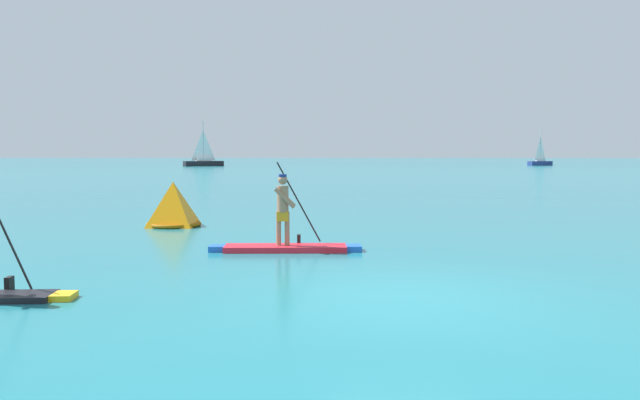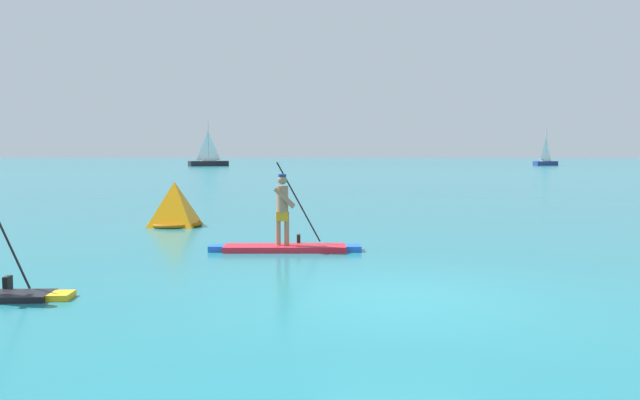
# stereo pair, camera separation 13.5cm
# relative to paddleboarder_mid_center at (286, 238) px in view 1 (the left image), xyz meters

# --- Properties ---
(ground) EXTENTS (440.00, 440.00, 0.00)m
(ground) POSITION_rel_paddleboarder_mid_center_xyz_m (2.28, -4.40, -0.30)
(ground) COLOR #1E727F
(paddleboarder_mid_center) EXTENTS (3.43, 1.03, 2.00)m
(paddleboarder_mid_center) POSITION_rel_paddleboarder_mid_center_xyz_m (0.00, 0.00, 0.00)
(paddleboarder_mid_center) COLOR red
(paddleboarder_mid_center) RESTS_ON ground
(race_marker_buoy) EXTENTS (1.93, 1.93, 1.33)m
(race_marker_buoy) POSITION_rel_paddleboarder_mid_center_xyz_m (-3.84, 4.58, 0.30)
(race_marker_buoy) COLOR orange
(race_marker_buoy) RESTS_ON ground
(sailboat_left_horizon) EXTENTS (6.08, 4.55, 6.92)m
(sailboat_left_horizon) POSITION_rel_paddleboarder_mid_center_xyz_m (-21.34, 83.42, 0.48)
(sailboat_left_horizon) COLOR black
(sailboat_left_horizon) RESTS_ON ground
(sailboat_right_horizon) EXTENTS (4.26, 2.81, 5.81)m
(sailboat_right_horizon) POSITION_rel_paddleboarder_mid_center_xyz_m (32.11, 89.81, 0.46)
(sailboat_right_horizon) COLOR navy
(sailboat_right_horizon) RESTS_ON ground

